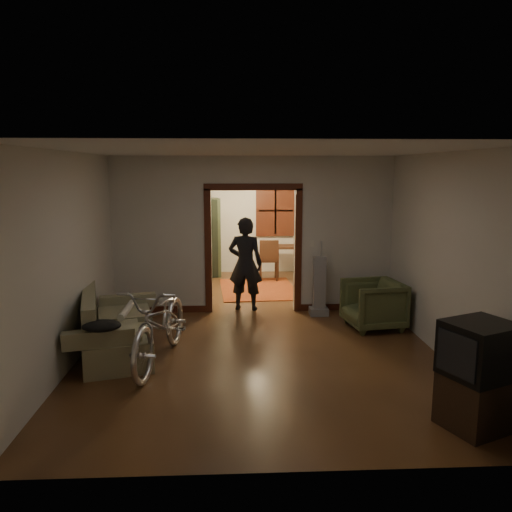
{
  "coord_description": "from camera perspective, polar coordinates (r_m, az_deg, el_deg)",
  "views": [
    {
      "loc": [
        -0.38,
        -8.13,
        2.57
      ],
      "look_at": [
        0.0,
        -0.3,
        1.2
      ],
      "focal_mm": 35.0,
      "sensor_mm": 36.0,
      "label": 1
    }
  ],
  "objects": [
    {
      "name": "partition_wall",
      "position": [
        8.97,
        -0.32,
        2.41
      ],
      "size": [
        5.0,
        0.14,
        2.8
      ],
      "primitive_type": "cube",
      "color": "beige",
      "rests_on": "floor"
    },
    {
      "name": "locker",
      "position": [
        12.04,
        -6.49,
        2.09
      ],
      "size": [
        1.04,
        0.72,
        1.89
      ],
      "primitive_type": "cube",
      "rotation": [
        0.0,
        0.0,
        0.23
      ],
      "color": "#2A331F",
      "rests_on": "floor"
    },
    {
      "name": "vacuum",
      "position": [
        8.91,
        7.24,
        -3.41
      ],
      "size": [
        0.33,
        0.26,
        1.06
      ],
      "primitive_type": "cube",
      "rotation": [
        0.0,
        0.0,
        -0.01
      ],
      "color": "gray",
      "rests_on": "floor"
    },
    {
      "name": "rolled_paper",
      "position": [
        7.6,
        -14.58,
        -5.99
      ],
      "size": [
        0.1,
        0.81,
        0.1
      ],
      "primitive_type": "cylinder",
      "rotation": [
        1.57,
        0.0,
        0.0
      ],
      "color": "beige",
      "rests_on": "sofa"
    },
    {
      "name": "jacket",
      "position": [
        6.44,
        -17.26,
        -7.63
      ],
      "size": [
        0.48,
        0.36,
        0.14
      ],
      "primitive_type": "ellipsoid",
      "color": "black",
      "rests_on": "sofa"
    },
    {
      "name": "door_casing",
      "position": [
        9.01,
        -0.32,
        0.52
      ],
      "size": [
        1.74,
        0.2,
        2.32
      ],
      "primitive_type": "cube",
      "color": "#3D180D",
      "rests_on": "floor"
    },
    {
      "name": "wall_back",
      "position": [
        12.44,
        -1.01,
        4.52
      ],
      "size": [
        5.0,
        0.02,
        2.8
      ],
      "primitive_type": "cube",
      "color": "beige",
      "rests_on": "floor"
    },
    {
      "name": "person",
      "position": [
        9.12,
        -1.23,
        -0.91
      ],
      "size": [
        0.7,
        0.53,
        1.72
      ],
      "primitive_type": "imported",
      "rotation": [
        0.0,
        0.0,
        2.93
      ],
      "color": "black",
      "rests_on": "floor"
    },
    {
      "name": "tv_stand",
      "position": [
        5.65,
        23.86,
        -14.91
      ],
      "size": [
        0.78,
        0.75,
        0.56
      ],
      "primitive_type": "cube",
      "rotation": [
        0.0,
        0.0,
        0.4
      ],
      "color": "black",
      "rests_on": "floor"
    },
    {
      "name": "desk_chair",
      "position": [
        11.59,
        1.42,
        -0.44
      ],
      "size": [
        0.52,
        0.52,
        0.97
      ],
      "primitive_type": "cube",
      "rotation": [
        0.0,
        0.0,
        0.23
      ],
      "color": "#321B10",
      "rests_on": "floor"
    },
    {
      "name": "ceiling",
      "position": [
        8.14,
        -0.1,
        11.53
      ],
      "size": [
        5.0,
        8.5,
        0.01
      ],
      "primitive_type": "cube",
      "color": "white",
      "rests_on": "floor"
    },
    {
      "name": "oriental_rug",
      "position": [
        10.83,
        0.23,
        -3.78
      ],
      "size": [
        1.7,
        2.16,
        0.02
      ],
      "primitive_type": "cube",
      "rotation": [
        0.0,
        0.0,
        0.06
      ],
      "color": "maroon",
      "rests_on": "floor"
    },
    {
      "name": "bicycle",
      "position": [
        6.82,
        -10.79,
        -7.5
      ],
      "size": [
        1.06,
        2.19,
        1.1
      ],
      "primitive_type": "imported",
      "rotation": [
        0.0,
        0.0,
        -0.16
      ],
      "color": "silver",
      "rests_on": "floor"
    },
    {
      "name": "desk",
      "position": [
        12.12,
        4.53,
        -0.59
      ],
      "size": [
        1.11,
        0.8,
        0.73
      ],
      "primitive_type": "cube",
      "rotation": [
        0.0,
        0.0,
        -0.27
      ],
      "color": "#321B10",
      "rests_on": "floor"
    },
    {
      "name": "chandelier",
      "position": [
        10.64,
        -0.74,
        8.73
      ],
      "size": [
        0.24,
        0.24,
        0.24
      ],
      "primitive_type": "sphere",
      "color": "#FFE0A5",
      "rests_on": "ceiling"
    },
    {
      "name": "far_window",
      "position": [
        12.43,
        2.23,
        5.2
      ],
      "size": [
        0.98,
        0.06,
        1.28
      ],
      "primitive_type": "cube",
      "color": "black",
      "rests_on": "wall_back"
    },
    {
      "name": "armchair",
      "position": [
        8.38,
        13.22,
        -5.4
      ],
      "size": [
        0.99,
        0.97,
        0.79
      ],
      "primitive_type": "imported",
      "rotation": [
        0.0,
        0.0,
        -1.42
      ],
      "color": "#48522E",
      "rests_on": "floor"
    },
    {
      "name": "globe",
      "position": [
        11.94,
        -6.58,
        6.83
      ],
      "size": [
        0.31,
        0.31,
        0.31
      ],
      "primitive_type": "sphere",
      "color": "#1E5972",
      "rests_on": "locker"
    },
    {
      "name": "wall_right",
      "position": [
        8.71,
        16.58,
        1.77
      ],
      "size": [
        0.02,
        8.5,
        2.8
      ],
      "primitive_type": "cube",
      "color": "beige",
      "rests_on": "floor"
    },
    {
      "name": "light_switch",
      "position": [
        9.02,
        6.38,
        1.43
      ],
      "size": [
        0.08,
        0.01,
        0.12
      ],
      "primitive_type": "cube",
      "color": "silver",
      "rests_on": "partition_wall"
    },
    {
      "name": "crt_tv",
      "position": [
        5.46,
        24.26,
        -9.71
      ],
      "size": [
        0.81,
        0.77,
        0.55
      ],
      "primitive_type": "cube",
      "rotation": [
        0.0,
        0.0,
        0.4
      ],
      "color": "black",
      "rests_on": "tv_stand"
    },
    {
      "name": "wall_left",
      "position": [
        8.49,
        -17.22,
        1.54
      ],
      "size": [
        0.02,
        8.5,
        2.8
      ],
      "primitive_type": "cube",
      "color": "beige",
      "rests_on": "floor"
    },
    {
      "name": "floor",
      "position": [
        8.54,
        -0.1,
        -7.61
      ],
      "size": [
        5.0,
        8.5,
        0.01
      ],
      "primitive_type": "cube",
      "color": "#3D2313",
      "rests_on": "ground"
    },
    {
      "name": "sofa",
      "position": [
        7.36,
        -15.79,
        -7.28
      ],
      "size": [
        1.33,
        2.08,
        0.88
      ],
      "primitive_type": "cube",
      "rotation": [
        0.0,
        0.0,
        0.26
      ],
      "color": "#6B6A47",
      "rests_on": "floor"
    }
  ]
}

